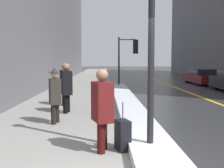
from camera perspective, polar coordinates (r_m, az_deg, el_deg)
The scene contains 11 objects.
sidewalk_slab at distance 19.36m, azimuth -5.66°, elevation -0.39°, with size 4.00×80.00×0.01m.
road_centre_stripe at distance 19.86m, azimuth 11.89°, elevation -0.35°, with size 0.16×80.00×0.00m.
snow_bank_curb at distance 11.01m, azimuth 3.09°, elevation -3.79°, with size 0.89×16.06×0.20m.
lamp_post at distance 5.29m, azimuth 8.06°, elevation 15.27°, with size 0.28×0.28×4.47m.
traffic_light_near at distance 18.30m, azimuth 3.61°, elevation 6.61°, with size 1.31×0.43×3.24m.
pedestrian_nearside at distance 5.30m, azimuth -2.00°, elevation -4.54°, with size 0.44×0.58×1.58m.
pedestrian_in_fedora at distance 7.83m, azimuth -11.52°, elevation -1.85°, with size 0.41×0.54×1.55m.
pedestrian_with_shoulder_bag at distance 9.39m, azimuth -9.28°, elevation -0.31°, with size 0.46×0.77×1.65m.
pedestrian_in_glasses at distance 10.97m, azimuth -9.57°, elevation 0.37°, with size 0.46×0.60×1.64m.
parked_car_maroon at distance 22.01m, azimuth 17.91°, elevation 1.43°, with size 1.74×4.45×1.13m.
rolling_suitcase at distance 5.49m, azimuth 2.19°, elevation -10.39°, with size 0.32×0.41×0.95m.
Camera 1 is at (-0.63, -4.23, 1.74)m, focal length 45.00 mm.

